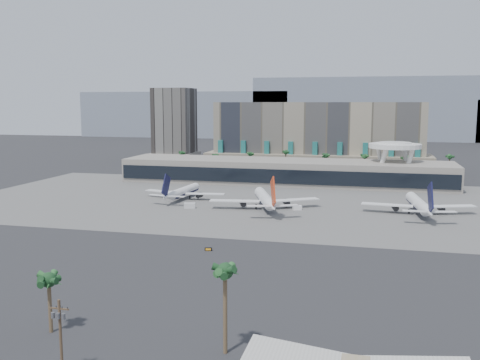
% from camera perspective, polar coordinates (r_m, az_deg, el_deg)
% --- Properties ---
extents(ground, '(900.00, 900.00, 0.00)m').
position_cam_1_polar(ground, '(175.02, -0.86, -5.49)').
color(ground, '#232326').
rests_on(ground, ground).
extents(apron_pad, '(260.00, 130.00, 0.06)m').
position_cam_1_polar(apron_pad, '(227.49, 2.64, -2.29)').
color(apron_pad, '#5B5B59').
rests_on(apron_pad, ground).
extents(mountain_ridge, '(680.00, 60.00, 70.00)m').
position_cam_1_polar(mountain_ridge, '(634.80, 12.49, 6.97)').
color(mountain_ridge, gray).
rests_on(mountain_ridge, ground).
extents(hotel, '(140.00, 30.00, 42.00)m').
position_cam_1_polar(hotel, '(341.42, 8.20, 3.99)').
color(hotel, tan).
rests_on(hotel, ground).
extents(office_tower, '(30.00, 30.00, 52.00)m').
position_cam_1_polar(office_tower, '(390.20, -6.99, 5.43)').
color(office_tower, black).
rests_on(office_tower, ground).
extents(terminal, '(170.00, 32.50, 14.50)m').
position_cam_1_polar(terminal, '(279.89, 4.82, 1.01)').
color(terminal, gray).
rests_on(terminal, ground).
extents(saucer_structure, '(26.00, 26.00, 21.89)m').
position_cam_1_polar(saucer_structure, '(281.71, 16.18, 3.20)').
color(saucer_structure, white).
rests_on(saucer_structure, ground).
extents(palm_row, '(157.80, 2.80, 13.10)m').
position_cam_1_polar(palm_row, '(313.13, 7.10, 2.47)').
color(palm_row, brown).
rests_on(palm_row, ground).
extents(utility_pole, '(3.20, 0.85, 12.00)m').
position_cam_1_polar(utility_pole, '(88.79, -18.65, -14.97)').
color(utility_pole, '#4C3826').
rests_on(utility_pole, ground).
extents(airliner_left, '(37.28, 38.49, 13.29)m').
position_cam_1_polar(airliner_left, '(233.43, -6.13, -1.23)').
color(airliner_left, white).
rests_on(airliner_left, ground).
extents(airliner_centre, '(42.27, 43.70, 15.71)m').
position_cam_1_polar(airliner_centre, '(210.98, 2.72, -2.04)').
color(airliner_centre, white).
rests_on(airliner_centre, ground).
extents(airliner_right, '(42.21, 43.65, 15.09)m').
position_cam_1_polar(airliner_right, '(211.86, 18.54, -2.46)').
color(airliner_right, white).
rests_on(airliner_right, ground).
extents(service_vehicle_a, '(4.79, 3.17, 2.15)m').
position_cam_1_polar(service_vehicle_a, '(213.30, -5.38, -2.74)').
color(service_vehicle_a, silver).
rests_on(service_vehicle_a, ground).
extents(service_vehicle_b, '(3.89, 3.06, 1.75)m').
position_cam_1_polar(service_vehicle_b, '(210.21, 6.12, -2.97)').
color(service_vehicle_b, white).
rests_on(service_vehicle_b, ground).
extents(taxiway_sign, '(2.10, 0.71, 0.95)m').
position_cam_1_polar(taxiway_sign, '(152.66, -3.39, -7.38)').
color(taxiway_sign, black).
rests_on(taxiway_sign, ground).
extents(near_palm_a, '(6.00, 6.00, 11.30)m').
position_cam_1_polar(near_palm_a, '(104.17, -19.71, -10.74)').
color(near_palm_a, brown).
rests_on(near_palm_a, ground).
extents(near_palm_b, '(6.00, 6.00, 15.62)m').
position_cam_1_polar(near_palm_b, '(89.13, -1.61, -10.62)').
color(near_palm_b, brown).
rests_on(near_palm_b, ground).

